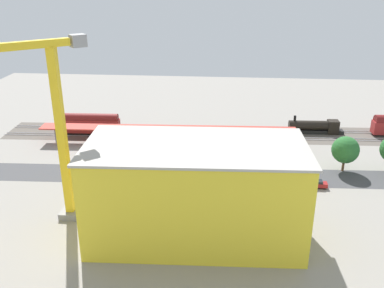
{
  "coord_description": "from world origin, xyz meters",
  "views": [
    {
      "loc": [
        -3.31,
        87.8,
        41.4
      ],
      "look_at": [
        4.16,
        0.74,
        6.11
      ],
      "focal_mm": 39.52,
      "sensor_mm": 36.0,
      "label": 1
    }
  ],
  "objects_px": {
    "parked_car_0": "(316,184)",
    "street_tree_2": "(277,145)",
    "parked_car_6": "(135,178)",
    "locomotive": "(316,127)",
    "tower_crane": "(47,119)",
    "box_truck_0": "(238,190)",
    "parked_car_1": "(289,183)",
    "parked_car_7": "(108,176)",
    "parked_car_4": "(198,180)",
    "parked_car_5": "(165,179)",
    "construction_building": "(195,193)",
    "box_truck_1": "(160,183)",
    "freight_coach_far": "(89,123)",
    "street_tree_0": "(345,150)",
    "platform_canopy_near": "(168,128)",
    "traffic_light": "(146,149)",
    "parked_car_3": "(223,180)"
  },
  "relations": [
    {
      "from": "parked_car_0",
      "to": "street_tree_2",
      "type": "distance_m",
      "value": 12.17
    },
    {
      "from": "parked_car_6",
      "to": "locomotive",
      "type": "bearing_deg",
      "value": -142.88
    },
    {
      "from": "tower_crane",
      "to": "box_truck_0",
      "type": "bearing_deg",
      "value": -161.39
    },
    {
      "from": "parked_car_1",
      "to": "parked_car_7",
      "type": "xyz_separation_m",
      "value": [
        38.66,
        -0.36,
        -0.04
      ]
    },
    {
      "from": "parked_car_4",
      "to": "parked_car_0",
      "type": "bearing_deg",
      "value": -179.89
    },
    {
      "from": "parked_car_1",
      "to": "parked_car_5",
      "type": "bearing_deg",
      "value": -0.04
    },
    {
      "from": "construction_building",
      "to": "box_truck_1",
      "type": "distance_m",
      "value": 18.35
    },
    {
      "from": "parked_car_6",
      "to": "box_truck_0",
      "type": "xyz_separation_m",
      "value": [
        -21.84,
        5.36,
        0.85
      ]
    },
    {
      "from": "freight_coach_far",
      "to": "box_truck_1",
      "type": "height_order",
      "value": "freight_coach_far"
    },
    {
      "from": "street_tree_0",
      "to": "platform_canopy_near",
      "type": "bearing_deg",
      "value": -17.24
    },
    {
      "from": "parked_car_5",
      "to": "traffic_light",
      "type": "distance_m",
      "value": 10.34
    },
    {
      "from": "box_truck_1",
      "to": "street_tree_2",
      "type": "relative_size",
      "value": 1.03
    },
    {
      "from": "tower_crane",
      "to": "parked_car_1",
      "type": "bearing_deg",
      "value": -159.11
    },
    {
      "from": "parked_car_5",
      "to": "parked_car_6",
      "type": "distance_m",
      "value": 6.38
    },
    {
      "from": "parked_car_5",
      "to": "box_truck_1",
      "type": "xyz_separation_m",
      "value": [
        0.43,
        4.2,
        1.0
      ]
    },
    {
      "from": "street_tree_0",
      "to": "street_tree_2",
      "type": "xyz_separation_m",
      "value": [
        15.19,
        0.8,
        0.91
      ]
    },
    {
      "from": "locomotive",
      "to": "parked_car_3",
      "type": "height_order",
      "value": "locomotive"
    },
    {
      "from": "platform_canopy_near",
      "to": "street_tree_0",
      "type": "xyz_separation_m",
      "value": [
        -41.67,
        12.93,
        0.89
      ]
    },
    {
      "from": "locomotive",
      "to": "construction_building",
      "type": "distance_m",
      "value": 60.62
    },
    {
      "from": "parked_car_3",
      "to": "box_truck_0",
      "type": "xyz_separation_m",
      "value": [
        -2.98,
        5.92,
        0.79
      ]
    },
    {
      "from": "freight_coach_far",
      "to": "street_tree_2",
      "type": "bearing_deg",
      "value": 158.71
    },
    {
      "from": "box_truck_0",
      "to": "locomotive",
      "type": "bearing_deg",
      "value": -119.94
    },
    {
      "from": "freight_coach_far",
      "to": "street_tree_0",
      "type": "xyz_separation_m",
      "value": [
        -64.22,
        18.31,
        1.99
      ]
    },
    {
      "from": "parked_car_6",
      "to": "parked_car_3",
      "type": "bearing_deg",
      "value": -178.28
    },
    {
      "from": "box_truck_0",
      "to": "street_tree_2",
      "type": "distance_m",
      "value": 16.81
    },
    {
      "from": "parked_car_3",
      "to": "freight_coach_far",
      "type": "bearing_deg",
      "value": -35.73
    },
    {
      "from": "street_tree_2",
      "to": "box_truck_0",
      "type": "bearing_deg",
      "value": 57.74
    },
    {
      "from": "construction_building",
      "to": "traffic_light",
      "type": "bearing_deg",
      "value": -65.9
    },
    {
      "from": "parked_car_7",
      "to": "street_tree_0",
      "type": "xyz_separation_m",
      "value": [
        -51.81,
        -8.62,
        4.34
      ]
    },
    {
      "from": "parked_car_1",
      "to": "street_tree_2",
      "type": "height_order",
      "value": "street_tree_2"
    },
    {
      "from": "parked_car_4",
      "to": "parked_car_6",
      "type": "relative_size",
      "value": 0.94
    },
    {
      "from": "parked_car_7",
      "to": "parked_car_0",
      "type": "bearing_deg",
      "value": 179.84
    },
    {
      "from": "construction_building",
      "to": "box_truck_1",
      "type": "height_order",
      "value": "construction_building"
    },
    {
      "from": "parked_car_3",
      "to": "parked_car_6",
      "type": "bearing_deg",
      "value": 1.72
    },
    {
      "from": "construction_building",
      "to": "parked_car_1",
      "type": "bearing_deg",
      "value": -135.48
    },
    {
      "from": "locomotive",
      "to": "street_tree_2",
      "type": "relative_size",
      "value": 1.65
    },
    {
      "from": "parked_car_1",
      "to": "locomotive",
      "type": "bearing_deg",
      "value": -109.3
    },
    {
      "from": "platform_canopy_near",
      "to": "box_truck_1",
      "type": "relative_size",
      "value": 7.0
    },
    {
      "from": "construction_building",
      "to": "street_tree_2",
      "type": "relative_size",
      "value": 3.76
    },
    {
      "from": "freight_coach_far",
      "to": "construction_building",
      "type": "xyz_separation_m",
      "value": [
        -32.98,
        46.47,
        4.99
      ]
    },
    {
      "from": "box_truck_1",
      "to": "freight_coach_far",
      "type": "bearing_deg",
      "value": -52.14
    },
    {
      "from": "construction_building",
      "to": "tower_crane",
      "type": "distance_m",
      "value": 27.29
    },
    {
      "from": "parked_car_3",
      "to": "parked_car_5",
      "type": "distance_m",
      "value": 12.49
    },
    {
      "from": "locomotive",
      "to": "parked_car_1",
      "type": "distance_m",
      "value": 35.27
    },
    {
      "from": "locomotive",
      "to": "tower_crane",
      "type": "xyz_separation_m",
      "value": [
        54.5,
        49.63,
        17.42
      ]
    },
    {
      "from": "parked_car_3",
      "to": "locomotive",
      "type": "bearing_deg",
      "value": -127.61
    },
    {
      "from": "platform_canopy_near",
      "to": "traffic_light",
      "type": "xyz_separation_m",
      "value": [
        3.04,
        13.75,
        -0.09
      ]
    },
    {
      "from": "platform_canopy_near",
      "to": "freight_coach_far",
      "type": "xyz_separation_m",
      "value": [
        22.55,
        -5.38,
        -1.1
      ]
    },
    {
      "from": "freight_coach_far",
      "to": "parked_car_4",
      "type": "height_order",
      "value": "freight_coach_far"
    },
    {
      "from": "street_tree_0",
      "to": "traffic_light",
      "type": "bearing_deg",
      "value": 1.05
    }
  ]
}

